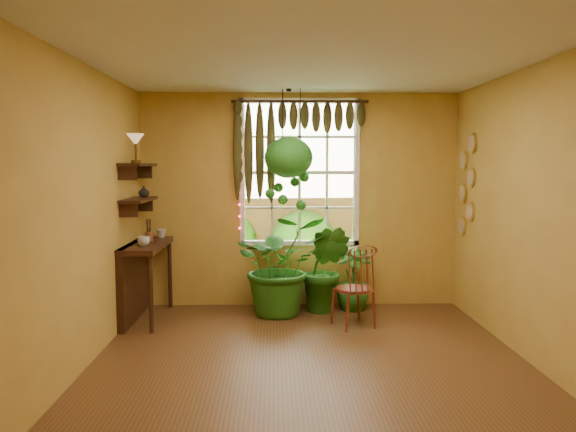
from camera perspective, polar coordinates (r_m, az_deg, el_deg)
name	(u,v)px	position (r m, az deg, el deg)	size (l,w,h in m)	color
floor	(311,367)	(5.19, 2.33, -15.06)	(4.50, 4.50, 0.00)	brown
ceiling	(312,59)	(4.95, 2.45, 15.69)	(4.50, 4.50, 0.00)	silver
wall_back	(300,200)	(7.13, 1.18, 1.61)	(4.00, 4.00, 0.00)	gold
wall_left	(80,217)	(5.16, -20.37, -0.10)	(4.50, 4.50, 0.00)	gold
wall_right	(538,216)	(5.41, 24.04, 0.00)	(4.50, 4.50, 0.00)	gold
window	(299,173)	(7.15, 1.17, 4.43)	(1.52, 0.10, 1.86)	white
valance_vine	(293,126)	(7.04, 0.53, 9.12)	(1.70, 0.12, 1.10)	#321A0D
string_lights	(239,169)	(7.06, -4.99, 4.81)	(0.03, 0.03, 1.54)	#FF2633
wall_plates	(467,186)	(7.04, 17.69, 2.95)	(0.04, 0.32, 1.10)	beige
counter_ledge	(138,273)	(6.77, -15.02, -5.58)	(0.40, 1.20, 0.90)	#321A0D
shelf_lower	(139,200)	(6.66, -14.91, 1.61)	(0.25, 0.90, 0.04)	#321A0D
shelf_upper	(138,165)	(6.64, -14.99, 5.05)	(0.25, 0.90, 0.04)	#321A0D
backyard	(301,189)	(11.76, 1.31, 2.72)	(14.00, 10.00, 12.00)	#295418
windsor_chair	(355,299)	(6.33, 6.79, -8.42)	(0.52, 0.53, 1.07)	maroon
potted_plant_left	(281,265)	(6.74, -0.73, -5.00)	(1.09, 0.94, 1.21)	#1D5216
potted_plant_mid	(325,269)	(6.88, 3.81, -5.38)	(0.59, 0.47, 1.07)	#1D5216
potted_plant_right	(353,279)	(7.04, 6.61, -6.36)	(0.44, 0.44, 0.78)	#1D5216
hanging_basket	(289,162)	(6.74, 0.06, 5.51)	(0.58, 0.58, 1.46)	black
cup_a	(144,241)	(6.46, -14.46, -2.47)	(0.13, 0.13, 0.11)	silver
cup_b	(161,233)	(7.12, -12.74, -1.75)	(0.11, 0.11, 0.10)	beige
brush_jar	(149,230)	(6.80, -13.96, -1.41)	(0.09, 0.09, 0.34)	brown
shelf_vase	(144,191)	(6.87, -14.44, 2.43)	(0.13, 0.13, 0.13)	#B2AD99
tiffany_lamp	(135,141)	(6.49, -15.24, 7.32)	(0.20, 0.20, 0.33)	brown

